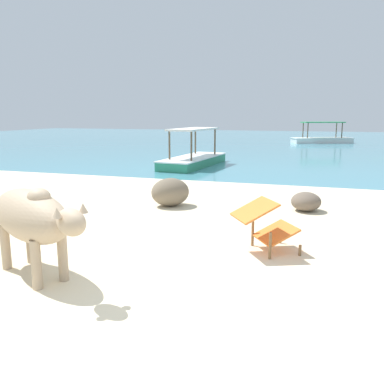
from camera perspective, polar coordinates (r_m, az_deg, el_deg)
name	(u,v)px	position (r m, az deg, el deg)	size (l,w,h in m)	color
sand_beach	(139,313)	(3.79, -7.56, -16.83)	(18.00, 14.00, 0.04)	beige
water_surface	(292,144)	(25.13, 14.16, 6.71)	(60.00, 36.00, 0.03)	teal
cow	(32,217)	(4.61, -21.86, -3.35)	(1.75, 1.13, 1.01)	tan
deck_chair_far	(265,223)	(5.18, 10.42, -4.36)	(0.93, 0.86, 0.68)	brown
shore_rock_large	(170,192)	(7.67, -3.13, -0.01)	(0.74, 0.60, 0.54)	#756651
shore_rock_medium	(306,202)	(7.58, 15.97, -1.32)	(0.54, 0.54, 0.35)	#6B5B4C
boat_green	(194,158)	(13.80, 0.22, 4.88)	(1.52, 3.77, 1.29)	#338E66
boat_white	(322,138)	(26.15, 18.06, 7.30)	(3.83, 2.50, 1.29)	white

